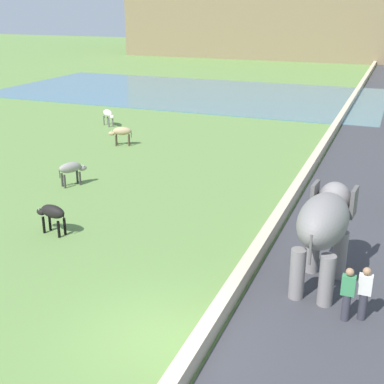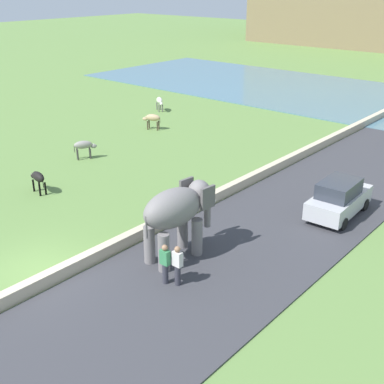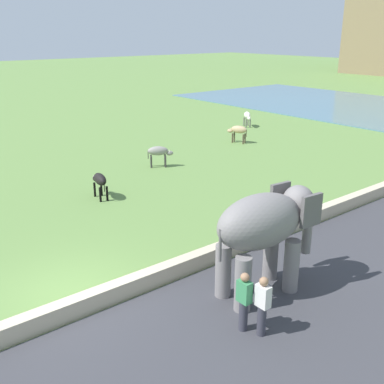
{
  "view_description": "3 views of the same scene",
  "coord_description": "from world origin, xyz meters",
  "px_view_note": "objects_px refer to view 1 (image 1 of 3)",
  "views": [
    {
      "loc": [
        5.03,
        -10.16,
        8.16
      ],
      "look_at": [
        -1.83,
        6.97,
        1.42
      ],
      "focal_mm": 48.63,
      "sensor_mm": 36.0,
      "label": 1
    },
    {
      "loc": [
        15.13,
        -8.42,
        10.25
      ],
      "look_at": [
        1.54,
        7.39,
        1.3
      ],
      "focal_mm": 46.55,
      "sensor_mm": 36.0,
      "label": 2
    },
    {
      "loc": [
        11.08,
        -4.39,
        7.03
      ],
      "look_at": [
        -1.1,
        5.39,
        1.54
      ],
      "focal_mm": 42.95,
      "sensor_mm": 36.0,
      "label": 3
    }
  ],
  "objects_px": {
    "elephant": "(325,224)",
    "cow_black": "(52,213)",
    "cow_grey": "(71,169)",
    "person_beside_elephant": "(364,293)",
    "cow_tan": "(121,132)",
    "person_trailing": "(347,294)",
    "cow_white": "(108,114)"
  },
  "relations": [
    {
      "from": "elephant",
      "to": "cow_black",
      "type": "xyz_separation_m",
      "value": [
        -9.86,
        0.14,
        -1.2
      ]
    },
    {
      "from": "elephant",
      "to": "cow_grey",
      "type": "distance_m",
      "value": 13.37
    },
    {
      "from": "person_beside_elephant",
      "to": "cow_tan",
      "type": "xyz_separation_m",
      "value": [
        -15.12,
        13.9,
        -0.04
      ]
    },
    {
      "from": "elephant",
      "to": "person_trailing",
      "type": "xyz_separation_m",
      "value": [
        0.95,
        -1.72,
        -1.16
      ]
    },
    {
      "from": "person_trailing",
      "to": "cow_white",
      "type": "relative_size",
      "value": 1.21
    },
    {
      "from": "cow_grey",
      "to": "cow_black",
      "type": "bearing_deg",
      "value": -63.21
    },
    {
      "from": "person_trailing",
      "to": "cow_tan",
      "type": "xyz_separation_m",
      "value": [
        -14.71,
        14.11,
        -0.04
      ]
    },
    {
      "from": "cow_tan",
      "to": "cow_black",
      "type": "xyz_separation_m",
      "value": [
        3.89,
        -12.24,
        0.0
      ]
    },
    {
      "from": "cow_tan",
      "to": "person_beside_elephant",
      "type": "bearing_deg",
      "value": -42.6
    },
    {
      "from": "cow_grey",
      "to": "cow_white",
      "type": "distance_m",
      "value": 12.68
    },
    {
      "from": "cow_grey",
      "to": "cow_white",
      "type": "height_order",
      "value": "same"
    },
    {
      "from": "cow_tan",
      "to": "cow_grey",
      "type": "xyz_separation_m",
      "value": [
        1.42,
        -7.35,
        0.0
      ]
    },
    {
      "from": "cow_white",
      "to": "cow_black",
      "type": "bearing_deg",
      "value": -66.08
    },
    {
      "from": "cow_tan",
      "to": "cow_grey",
      "type": "distance_m",
      "value": 7.49
    },
    {
      "from": "person_trailing",
      "to": "cow_tan",
      "type": "distance_m",
      "value": 20.38
    },
    {
      "from": "elephant",
      "to": "person_beside_elephant",
      "type": "relative_size",
      "value": 2.16
    },
    {
      "from": "cow_grey",
      "to": "cow_white",
      "type": "relative_size",
      "value": 1.01
    },
    {
      "from": "elephant",
      "to": "person_trailing",
      "type": "distance_m",
      "value": 2.29
    },
    {
      "from": "elephant",
      "to": "cow_black",
      "type": "distance_m",
      "value": 9.93
    },
    {
      "from": "cow_black",
      "to": "cow_white",
      "type": "bearing_deg",
      "value": 113.92
    },
    {
      "from": "person_trailing",
      "to": "cow_white",
      "type": "xyz_separation_m",
      "value": [
        -18.17,
        18.46,
        -0.04
      ]
    },
    {
      "from": "cow_grey",
      "to": "person_beside_elephant",
      "type": "bearing_deg",
      "value": -25.57
    },
    {
      "from": "elephant",
      "to": "cow_black",
      "type": "bearing_deg",
      "value": 179.17
    },
    {
      "from": "person_trailing",
      "to": "cow_tan",
      "type": "relative_size",
      "value": 1.16
    },
    {
      "from": "person_trailing",
      "to": "cow_white",
      "type": "distance_m",
      "value": 25.9
    },
    {
      "from": "person_beside_elephant",
      "to": "cow_white",
      "type": "relative_size",
      "value": 1.21
    },
    {
      "from": "person_beside_elephant",
      "to": "cow_tan",
      "type": "bearing_deg",
      "value": 137.4
    },
    {
      "from": "elephant",
      "to": "cow_tan",
      "type": "xyz_separation_m",
      "value": [
        -13.75,
        12.39,
        -1.2
      ]
    },
    {
      "from": "person_trailing",
      "to": "cow_tan",
      "type": "height_order",
      "value": "person_trailing"
    },
    {
      "from": "elephant",
      "to": "cow_white",
      "type": "bearing_deg",
      "value": 135.82
    },
    {
      "from": "cow_tan",
      "to": "cow_white",
      "type": "bearing_deg",
      "value": 128.55
    },
    {
      "from": "cow_white",
      "to": "person_beside_elephant",
      "type": "bearing_deg",
      "value": -44.48
    }
  ]
}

